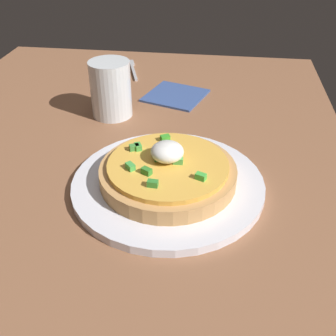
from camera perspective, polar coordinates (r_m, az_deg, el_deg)
name	(u,v)px	position (r cm, az deg, el deg)	size (l,w,h in cm)	color
dining_table	(109,166)	(61.57, -8.32, 0.24)	(97.75, 73.56, 2.58)	brown
plate	(168,184)	(54.17, 0.00, -2.25)	(25.66, 25.66, 1.15)	white
pizza	(168,171)	(53.00, -0.02, -0.43)	(18.07, 18.07, 5.26)	tan
cup_near	(111,90)	(71.64, -8.07, 10.83)	(7.05, 7.05, 9.76)	silver
fork	(133,68)	(93.73, -5.04, 13.88)	(11.76, 4.71, 0.50)	#B7B7BC
napkin	(175,95)	(79.88, 1.07, 10.22)	(10.50, 10.50, 0.40)	#364F8B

